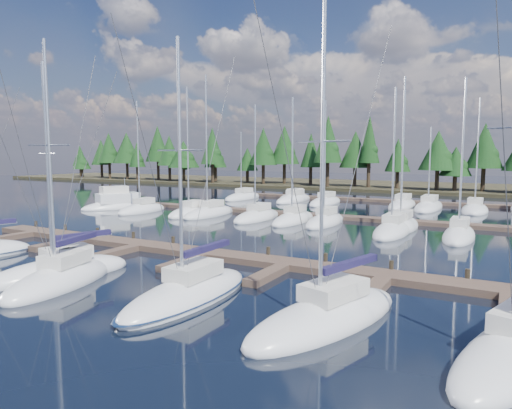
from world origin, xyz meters
The scene contains 11 objects.
ground centered at (0.00, 30.00, 0.00)m, with size 260.00×260.00×0.00m, color black.
far_shore centered at (0.00, 90.00, 0.30)m, with size 220.00×30.00×0.60m, color #322D1B.
main_dock centered at (0.00, 17.36, 0.20)m, with size 44.00×6.13×0.90m.
back_docks centered at (0.00, 49.58, 0.20)m, with size 50.00×21.80×0.40m.
front_sailboat_2 centered at (-4.53, 9.63, 0.29)m, with size 4.93×8.58×12.78m.
front_sailboat_3 centered at (-3.10, 8.56, 0.29)m, with size 4.53×8.38×13.54m.
front_sailboat_4 centered at (4.44, 9.87, 0.27)m, with size 3.01×9.43×13.01m.
front_sailboat_5 centered at (11.38, 10.18, 0.28)m, with size 5.46×9.78×13.59m.
back_sailboat_rows centered at (0.38, 44.84, 0.26)m, with size 46.14×32.24×16.49m.
motor_yacht_left centered at (-26.59, 35.41, 0.52)m, with size 6.82×9.91×4.74m.
tree_line centered at (-2.89, 80.25, 7.56)m, with size 184.64×11.74×13.94m.
Camera 1 is at (17.68, -7.23, 6.98)m, focal length 32.00 mm.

